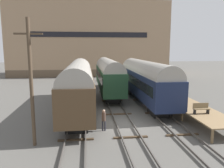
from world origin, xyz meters
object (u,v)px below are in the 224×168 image
(utility_pole, at_px, (31,82))
(bench, at_px, (201,108))
(train_car_brown, at_px, (79,83))
(train_car_green, at_px, (108,74))
(person_worker, at_px, (104,118))
(train_car_navy, at_px, (145,79))

(utility_pole, bearing_deg, bench, 9.91)
(train_car_brown, relative_size, train_car_green, 1.08)
(train_car_brown, relative_size, utility_pole, 2.08)
(person_worker, xyz_separation_m, utility_pole, (-4.97, -2.18, 3.38))
(bench, relative_size, person_worker, 0.78)
(train_car_green, xyz_separation_m, person_worker, (-1.88, -15.08, -1.88))
(person_worker, bearing_deg, train_car_brown, 108.50)
(bench, bearing_deg, train_car_green, 113.53)
(person_worker, bearing_deg, utility_pole, -156.37)
(bench, bearing_deg, person_worker, -178.93)
(train_car_navy, xyz_separation_m, train_car_green, (-4.06, 5.61, 0.01))
(train_car_brown, distance_m, utility_pole, 9.24)
(train_car_navy, relative_size, person_worker, 9.89)
(utility_pole, bearing_deg, person_worker, 23.63)
(train_car_green, height_order, utility_pole, utility_pole)
(train_car_navy, distance_m, utility_pole, 16.04)
(utility_pole, bearing_deg, train_car_green, 68.33)
(train_car_navy, relative_size, train_car_brown, 0.99)
(train_car_green, xyz_separation_m, utility_pole, (-6.86, -17.26, 1.50))
(bench, distance_m, utility_pole, 13.85)
(train_car_green, height_order, bench, train_car_green)
(train_car_green, height_order, person_worker, train_car_green)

